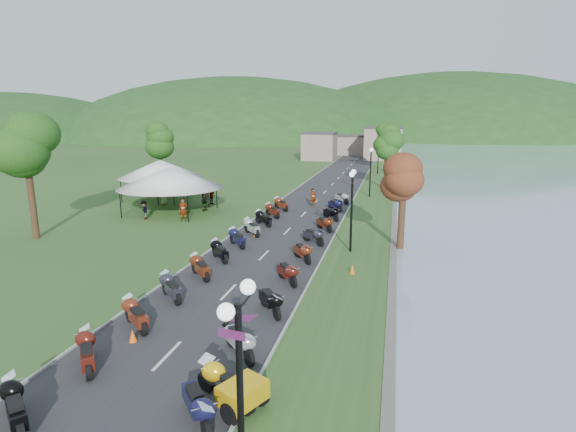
# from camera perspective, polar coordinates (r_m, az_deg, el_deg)

# --- Properties ---
(ground) EXTENTS (400.00, 400.00, 0.00)m
(ground) POSITION_cam_1_polar(r_m,az_deg,el_deg) (14.22, -23.41, -23.89)
(ground) COLOR #3D652A
(ground) RESTS_ON ground
(road) EXTENTS (7.00, 120.00, 0.02)m
(road) POSITION_cam_1_polar(r_m,az_deg,el_deg) (50.15, 4.72, 3.05)
(road) COLOR #2E2E30
(road) RESTS_ON ground
(hills_backdrop) EXTENTS (360.00, 120.00, 76.00)m
(hills_backdrop) POSITION_cam_1_polar(r_m,az_deg,el_deg) (209.21, 11.55, 10.00)
(hills_backdrop) COLOR #285621
(hills_backdrop) RESTS_ON ground
(far_building) EXTENTS (18.00, 16.00, 5.00)m
(far_building) POSITION_cam_1_polar(r_m,az_deg,el_deg) (94.56, 7.76, 8.93)
(far_building) COLOR gray
(far_building) RESTS_ON ground
(yellow_trike) EXTENTS (2.89, 2.48, 1.13)m
(yellow_trike) POSITION_cam_1_polar(r_m,az_deg,el_deg) (14.04, -7.79, -20.58)
(yellow_trike) COLOR #E7AF0F
(yellow_trike) RESTS_ON ground
(moto_row_left) EXTENTS (2.60, 37.78, 1.10)m
(moto_row_left) POSITION_cam_1_polar(r_m,az_deg,el_deg) (23.87, -11.27, -6.45)
(moto_row_left) COLOR #331411
(moto_row_left) RESTS_ON ground
(moto_row_right) EXTENTS (2.60, 35.20, 1.10)m
(moto_row_right) POSITION_cam_1_polar(r_m,az_deg,el_deg) (27.82, 2.72, -3.48)
(moto_row_right) COLOR #331411
(moto_row_right) RESTS_ON ground
(streetlamp_near) EXTENTS (1.40, 1.40, 5.00)m
(streetlamp_near) POSITION_cam_1_polar(r_m,az_deg,el_deg) (9.71, -6.03, -23.55)
(streetlamp_near) COLOR black
(streetlamp_near) RESTS_ON ground
(vendor_tent_main) EXTENTS (5.99, 5.99, 4.00)m
(vendor_tent_main) POSITION_cam_1_polar(r_m,az_deg,el_deg) (40.18, -14.67, 3.21)
(vendor_tent_main) COLOR white
(vendor_tent_main) RESTS_ON ground
(vendor_tent_side) EXTENTS (5.57, 5.57, 4.00)m
(vendor_tent_side) POSITION_cam_1_polar(r_m,az_deg,el_deg) (47.26, -15.82, 4.48)
(vendor_tent_side) COLOR white
(vendor_tent_side) RESTS_ON ground
(tree_park_left) EXTENTS (3.63, 3.63, 10.07)m
(tree_park_left) POSITION_cam_1_polar(r_m,az_deg,el_deg) (34.79, -30.16, 5.59)
(tree_park_left) COLOR #2A611B
(tree_park_left) RESTS_ON ground
(tree_lakeside) EXTENTS (2.57, 2.57, 7.13)m
(tree_lakeside) POSITION_cam_1_polar(r_m,az_deg,el_deg) (28.72, 14.39, 2.82)
(tree_lakeside) COLOR #2A611B
(tree_lakeside) RESTS_ON ground
(pedestrian_a) EXTENTS (0.82, 0.72, 1.88)m
(pedestrian_a) POSITION_cam_1_polar(r_m,az_deg,el_deg) (37.01, -13.09, -0.64)
(pedestrian_a) COLOR slate
(pedestrian_a) RESTS_ON ground
(pedestrian_b) EXTENTS (0.94, 0.62, 1.78)m
(pedestrian_b) POSITION_cam_1_polar(r_m,az_deg,el_deg) (42.33, -10.33, 1.12)
(pedestrian_b) COLOR slate
(pedestrian_b) RESTS_ON ground
(pedestrian_c) EXTENTS (1.01, 0.98, 1.55)m
(pedestrian_c) POSITION_cam_1_polar(r_m,az_deg,el_deg) (38.52, -17.71, -0.40)
(pedestrian_c) COLOR slate
(pedestrian_c) RESTS_ON ground
(traffic_cone_near) EXTENTS (0.31, 0.31, 0.49)m
(traffic_cone_near) POSITION_cam_1_polar(r_m,az_deg,el_deg) (18.19, -19.11, -14.18)
(traffic_cone_near) COLOR #F2590C
(traffic_cone_near) RESTS_ON ground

